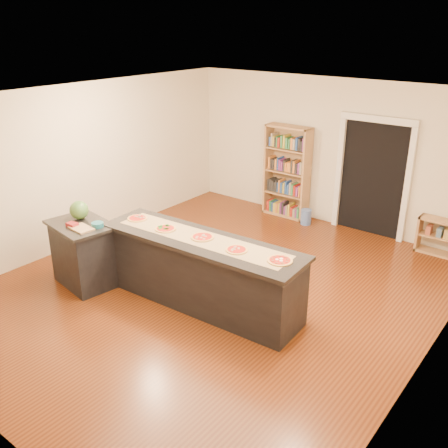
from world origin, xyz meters
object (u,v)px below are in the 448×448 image
Objects in this scene: low_shelf at (437,236)px; watermelon at (79,210)px; kitchen_island at (201,272)px; bookshelf at (287,172)px; side_counter at (84,253)px; waste_bin at (306,217)px.

low_shelf is 5.94m from watermelon.
watermelon reaches higher than kitchen_island.
kitchen_island is 4.31m from low_shelf.
watermelon is (-1.05, -4.23, 0.20)m from bookshelf.
bookshelf is 3.06m from low_shelf.
low_shelf is (3.90, 4.37, -0.18)m from side_counter.
low_shelf is at bearing 57.39° from kitchen_island.
bookshelf is 0.99m from waste_bin.
side_counter is at bearing -109.62° from waste_bin.
kitchen_island reaches higher than side_counter.
bookshelf reaches higher than watermelon.
watermelon is (-1.64, -4.05, 0.98)m from waste_bin.
bookshelf reaches higher than side_counter.
low_shelf is at bearing 46.41° from watermelon.
bookshelf is 4.36m from watermelon.
waste_bin is 4.48m from watermelon.
low_shelf is at bearing 0.54° from bookshelf.
low_shelf is (3.00, 0.03, -0.61)m from bookshelf.
kitchen_island is at bearing -85.32° from waste_bin.
bookshelf is 6.63× the size of watermelon.
kitchen_island is 4.79× the size of low_shelf.
side_counter is 4.43m from waste_bin.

